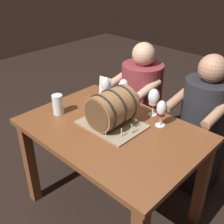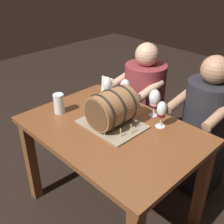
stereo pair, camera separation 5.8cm
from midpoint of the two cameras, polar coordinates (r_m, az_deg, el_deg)
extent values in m
plane|color=black|center=(2.32, -0.86, -19.20)|extent=(8.00, 8.00, 0.00)
cube|color=brown|center=(1.83, -1.03, -3.75)|extent=(1.18, 0.81, 0.03)
cube|color=brown|center=(2.24, -17.26, -10.08)|extent=(0.07, 0.07, 0.72)
cube|color=brown|center=(2.56, -3.99, -3.25)|extent=(0.07, 0.07, 0.72)
cube|color=brown|center=(2.06, 17.14, -14.16)|extent=(0.07, 0.07, 0.72)
cube|color=gray|center=(1.84, -0.90, -2.55)|extent=(0.41, 0.31, 0.01)
cylinder|color=olive|center=(1.78, -0.93, 0.83)|extent=(0.24, 0.28, 0.24)
cylinder|color=brown|center=(1.70, -4.32, -0.86)|extent=(0.21, 0.00, 0.21)
cylinder|color=brown|center=(1.87, 2.14, 2.36)|extent=(0.21, 0.00, 0.21)
torus|color=black|center=(1.72, -3.17, -0.28)|extent=(0.25, 0.01, 0.25)
torus|color=black|center=(1.78, -0.93, 0.83)|extent=(0.25, 0.01, 0.25)
torus|color=black|center=(1.84, 1.16, 1.87)|extent=(0.25, 0.01, 0.25)
cylinder|color=#EAD666|center=(1.73, 3.12, -3.60)|extent=(0.01, 0.01, 0.06)
sphere|color=#F9C64C|center=(1.71, 3.15, -2.62)|extent=(0.01, 0.01, 0.01)
cylinder|color=black|center=(1.80, 4.04, -2.46)|extent=(0.01, 0.01, 0.04)
sphere|color=#F9C64C|center=(1.78, 4.07, -1.69)|extent=(0.01, 0.01, 0.01)
cylinder|color=silver|center=(1.87, 3.27, -0.93)|extent=(0.01, 0.01, 0.05)
sphere|color=#F9C64C|center=(1.86, 3.30, -0.11)|extent=(0.01, 0.01, 0.01)
cylinder|color=silver|center=(1.94, 0.76, 0.41)|extent=(0.01, 0.01, 0.06)
sphere|color=#F9C64C|center=(1.92, 0.76, 1.32)|extent=(0.01, 0.01, 0.01)
cylinder|color=black|center=(1.96, -1.59, 0.61)|extent=(0.01, 0.01, 0.05)
sphere|color=#F9C64C|center=(1.95, -1.60, 1.40)|extent=(0.01, 0.01, 0.01)
cylinder|color=black|center=(1.94, -4.34, 0.18)|extent=(0.01, 0.01, 0.05)
sphere|color=#F9C64C|center=(1.92, -4.37, 1.02)|extent=(0.01, 0.01, 0.01)
cylinder|color=black|center=(1.88, -5.59, -1.00)|extent=(0.01, 0.01, 0.04)
sphere|color=#F9C64C|center=(1.87, -5.63, -0.27)|extent=(0.01, 0.01, 0.01)
cylinder|color=#D64C47|center=(1.80, -5.38, -2.32)|extent=(0.01, 0.01, 0.06)
sphere|color=#F9C64C|center=(1.78, -5.43, -1.36)|extent=(0.01, 0.01, 0.01)
cylinder|color=silver|center=(1.71, -2.29, -4.16)|extent=(0.01, 0.01, 0.05)
sphere|color=#F9C64C|center=(1.69, -2.31, -3.29)|extent=(0.01, 0.01, 0.01)
cylinder|color=#EAD666|center=(1.70, 0.99, -4.41)|extent=(0.01, 0.01, 0.05)
sphere|color=#F9C64C|center=(1.68, 1.00, -3.56)|extent=(0.01, 0.01, 0.01)
cylinder|color=white|center=(2.13, -1.99, 2.06)|extent=(0.07, 0.07, 0.00)
cylinder|color=white|center=(2.11, -2.01, 3.18)|extent=(0.01, 0.01, 0.09)
ellipsoid|color=white|center=(2.07, -2.06, 5.71)|extent=(0.07, 0.07, 0.11)
cylinder|color=beige|center=(2.08, -2.04, 4.95)|extent=(0.06, 0.06, 0.05)
cylinder|color=white|center=(2.10, 1.55, 1.68)|extent=(0.07, 0.07, 0.00)
cylinder|color=white|center=(2.09, 1.57, 2.72)|extent=(0.01, 0.01, 0.08)
ellipsoid|color=white|center=(2.04, 1.60, 5.22)|extent=(0.08, 0.08, 0.12)
cylinder|color=white|center=(1.98, 7.50, -0.47)|extent=(0.06, 0.06, 0.00)
cylinder|color=white|center=(1.96, 7.57, 0.56)|extent=(0.01, 0.01, 0.08)
ellipsoid|color=white|center=(1.92, 7.76, 3.12)|extent=(0.08, 0.08, 0.12)
cylinder|color=pink|center=(1.94, 7.69, 2.08)|extent=(0.06, 0.06, 0.03)
cylinder|color=white|center=(1.86, 8.96, -2.70)|extent=(0.07, 0.07, 0.00)
cylinder|color=white|center=(1.84, 9.05, -1.71)|extent=(0.01, 0.01, 0.07)
ellipsoid|color=white|center=(1.80, 9.28, 0.75)|extent=(0.06, 0.06, 0.11)
cylinder|color=maroon|center=(1.82, 9.19, -0.20)|extent=(0.05, 0.05, 0.03)
cylinder|color=white|center=(1.99, -11.93, 1.54)|extent=(0.08, 0.08, 0.14)
cylinder|color=#C6842D|center=(2.00, -11.88, 1.12)|extent=(0.07, 0.07, 0.11)
cylinder|color=white|center=(1.97, -12.06, 2.69)|extent=(0.07, 0.07, 0.01)
cube|color=silver|center=(2.19, -2.21, 5.14)|extent=(0.11, 0.04, 0.16)
cube|color=#4C1B1E|center=(2.73, 5.01, -4.39)|extent=(0.34, 0.32, 0.45)
cylinder|color=maroon|center=(2.50, 5.47, 4.51)|extent=(0.38, 0.38, 0.48)
sphere|color=tan|center=(2.38, 5.85, 11.76)|extent=(0.20, 0.20, 0.20)
cylinder|color=tan|center=(2.27, 6.40, 4.41)|extent=(0.09, 0.31, 0.14)
cylinder|color=tan|center=(2.47, 0.63, 6.76)|extent=(0.09, 0.31, 0.14)
cube|color=black|center=(2.47, 16.12, -9.66)|extent=(0.34, 0.32, 0.45)
cylinder|color=#232328|center=(2.21, 17.83, 0.07)|extent=(0.37, 0.37, 0.51)
sphere|color=#A87A5B|center=(2.07, 19.30, 8.46)|extent=(0.20, 0.20, 0.20)
cylinder|color=#A87A5B|center=(2.00, 20.11, -0.29)|extent=(0.09, 0.31, 0.14)
cylinder|color=#A87A5B|center=(2.13, 12.78, 2.80)|extent=(0.09, 0.31, 0.14)
camera|label=1|loc=(0.03, -90.92, -0.52)|focal=44.36mm
camera|label=2|loc=(0.03, 89.08, 0.52)|focal=44.36mm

